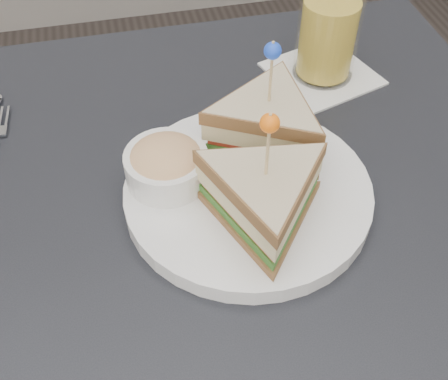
# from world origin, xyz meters

# --- Properties ---
(table) EXTENTS (0.80, 0.80, 0.75)m
(table) POSITION_xyz_m (0.00, 0.00, 0.67)
(table) COLOR black
(table) RESTS_ON ground
(plate_meal) EXTENTS (0.34, 0.34, 0.16)m
(plate_meal) POSITION_xyz_m (0.05, 0.04, 0.79)
(plate_meal) COLOR white
(plate_meal) RESTS_ON table
(drink_set) EXTENTS (0.16, 0.16, 0.16)m
(drink_set) POSITION_xyz_m (0.20, 0.23, 0.82)
(drink_set) COLOR white
(drink_set) RESTS_ON table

